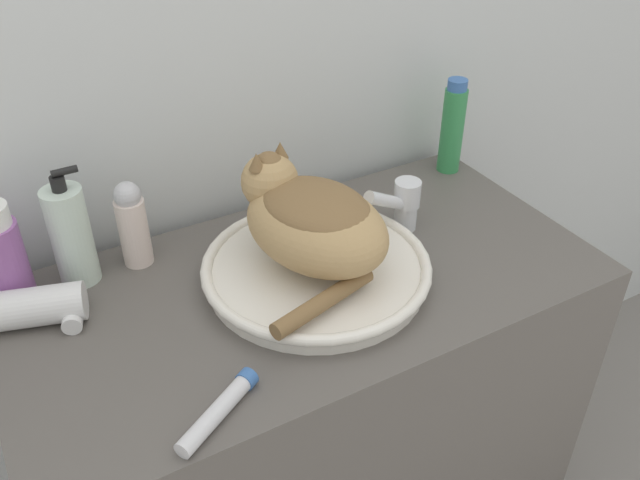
# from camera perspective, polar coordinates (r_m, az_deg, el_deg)

# --- Properties ---
(wall_back) EXTENTS (8.00, 0.05, 2.40)m
(wall_back) POSITION_cam_1_polar(r_m,az_deg,el_deg) (1.28, -8.45, 16.44)
(wall_back) COLOR silver
(wall_back) RESTS_ON ground_plane
(vanity_counter) EXTENTS (1.04, 0.53, 0.86)m
(vanity_counter) POSITION_cam_1_polar(r_m,az_deg,el_deg) (1.49, -0.98, -16.61)
(vanity_counter) COLOR #56514C
(vanity_counter) RESTS_ON ground_plane
(sink_basin) EXTENTS (0.40, 0.40, 0.04)m
(sink_basin) POSITION_cam_1_polar(r_m,az_deg,el_deg) (1.17, -0.31, -2.47)
(sink_basin) COLOR white
(sink_basin) RESTS_ON vanity_counter
(cat) EXTENTS (0.28, 0.31, 0.18)m
(cat) POSITION_cam_1_polar(r_m,az_deg,el_deg) (1.12, -0.79, 1.83)
(cat) COLOR tan
(cat) RESTS_ON sink_basin
(faucet) EXTENTS (0.14, 0.07, 0.12)m
(faucet) POSITION_cam_1_polar(r_m,az_deg,el_deg) (1.29, 6.95, 3.12)
(faucet) COLOR silver
(faucet) RESTS_ON vanity_counter
(lotion_bottle_white) EXTENTS (0.05, 0.05, 0.16)m
(lotion_bottle_white) POSITION_cam_1_polar(r_m,az_deg,el_deg) (1.22, -15.51, 1.33)
(lotion_bottle_white) COLOR silver
(lotion_bottle_white) RESTS_ON vanity_counter
(soap_pump_bottle) EXTENTS (0.07, 0.07, 0.22)m
(soap_pump_bottle) POSITION_cam_1_polar(r_m,az_deg,el_deg) (1.21, -20.22, 0.39)
(soap_pump_bottle) COLOR silver
(soap_pump_bottle) RESTS_ON vanity_counter
(mouthwash_bottle) EXTENTS (0.08, 0.08, 0.18)m
(mouthwash_bottle) POSITION_cam_1_polar(r_m,az_deg,el_deg) (1.21, -25.27, -1.30)
(mouthwash_bottle) COLOR #93569E
(mouthwash_bottle) RESTS_ON vanity_counter
(shampoo_bottle_tall) EXTENTS (0.05, 0.05, 0.21)m
(shampoo_bottle_tall) POSITION_cam_1_polar(r_m,az_deg,el_deg) (1.50, 11.09, 9.29)
(shampoo_bottle_tall) COLOR #338C4C
(shampoo_bottle_tall) RESTS_ON vanity_counter
(cream_tube) EXTENTS (0.15, 0.10, 0.03)m
(cream_tube) POSITION_cam_1_polar(r_m,az_deg,el_deg) (0.96, -8.49, -13.98)
(cream_tube) COLOR silver
(cream_tube) RESTS_ON vanity_counter
(hair_dryer) EXTENTS (0.17, 0.11, 0.06)m
(hair_dryer) POSITION_cam_1_polar(r_m,az_deg,el_deg) (1.17, -22.40, -5.24)
(hair_dryer) COLOR silver
(hair_dryer) RESTS_ON vanity_counter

